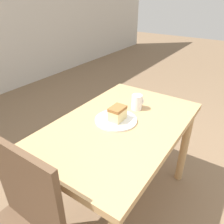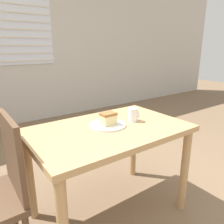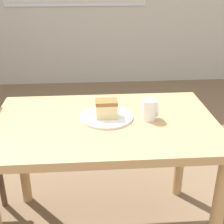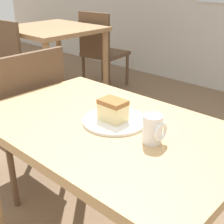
# 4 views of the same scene
# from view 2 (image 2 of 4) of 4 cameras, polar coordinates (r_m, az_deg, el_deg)

# --- Properties ---
(wall_back) EXTENTS (10.00, 0.09, 2.80)m
(wall_back) POSITION_cam_2_polar(r_m,az_deg,el_deg) (3.87, -24.52, 17.65)
(wall_back) COLOR beige
(wall_back) RESTS_ON ground_plane
(dining_table_near) EXTENTS (1.09, 0.70, 0.71)m
(dining_table_near) POSITION_cam_2_polar(r_m,az_deg,el_deg) (1.56, -0.75, -7.64)
(dining_table_near) COLOR tan
(dining_table_near) RESTS_ON ground_plane
(plate) EXTENTS (0.26, 0.26, 0.01)m
(plate) POSITION_cam_2_polar(r_m,az_deg,el_deg) (1.55, -1.16, -3.39)
(plate) COLOR white
(plate) RESTS_ON dining_table_near
(cake_slice) EXTENTS (0.11, 0.08, 0.09)m
(cake_slice) POSITION_cam_2_polar(r_m,az_deg,el_deg) (1.53, -0.97, -1.74)
(cake_slice) COLOR beige
(cake_slice) RESTS_ON plate
(coffee_mug) EXTENTS (0.08, 0.07, 0.10)m
(coffee_mug) POSITION_cam_2_polar(r_m,az_deg,el_deg) (1.64, 5.51, -0.69)
(coffee_mug) COLOR white
(coffee_mug) RESTS_ON dining_table_near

